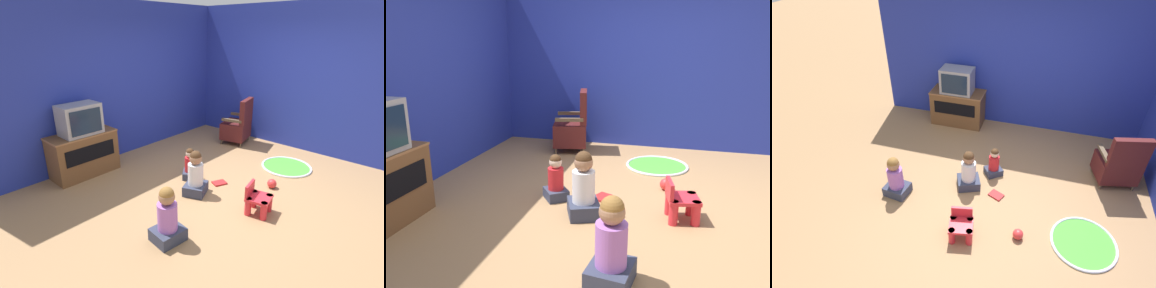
% 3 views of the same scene
% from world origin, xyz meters
% --- Properties ---
extents(ground_plane, '(30.00, 30.00, 0.00)m').
position_xyz_m(ground_plane, '(0.00, 0.00, 0.00)').
color(ground_plane, '#9E754C').
extents(wall_back, '(5.27, 0.12, 2.78)m').
position_xyz_m(wall_back, '(-0.37, 2.41, 1.39)').
color(wall_back, '#23339E').
rests_on(wall_back, ground_plane).
extents(wall_right, '(0.12, 5.47, 2.78)m').
position_xyz_m(wall_right, '(2.21, -0.26, 1.39)').
color(wall_right, '#23339E').
rests_on(wall_right, ground_plane).
extents(black_armchair, '(0.69, 0.64, 0.96)m').
position_xyz_m(black_armchair, '(1.62, 1.04, 0.37)').
color(black_armchair, brown).
rests_on(black_armchair, ground_plane).
extents(yellow_kid_chair, '(0.37, 0.36, 0.41)m').
position_xyz_m(yellow_kid_chair, '(-0.43, -0.66, 0.18)').
color(yellow_kid_chair, red).
rests_on(yellow_kid_chair, ground_plane).
extents(play_mat, '(0.86, 0.86, 0.04)m').
position_xyz_m(play_mat, '(1.15, -0.33, 0.01)').
color(play_mat, green).
rests_on(play_mat, ground_plane).
extents(child_watching_left, '(0.43, 0.41, 0.68)m').
position_xyz_m(child_watching_left, '(-0.60, 0.28, 0.29)').
color(child_watching_left, '#33384C').
rests_on(child_watching_left, ground_plane).
extents(child_watching_center, '(0.38, 0.34, 0.69)m').
position_xyz_m(child_watching_center, '(-1.61, -0.19, 0.30)').
color(child_watching_center, '#33384C').
rests_on(child_watching_center, ground_plane).
extents(child_watching_right, '(0.35, 0.34, 0.52)m').
position_xyz_m(child_watching_right, '(-0.28, 0.68, 0.22)').
color(child_watching_right, '#33384C').
rests_on(child_watching_right, ground_plane).
extents(toy_ball, '(0.14, 0.14, 0.14)m').
position_xyz_m(toy_ball, '(0.30, -0.49, 0.07)').
color(toy_ball, red).
rests_on(toy_ball, ground_plane).
extents(book, '(0.25, 0.23, 0.02)m').
position_xyz_m(book, '(-0.13, 0.19, 0.01)').
color(book, '#B22323').
rests_on(book, ground_plane).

